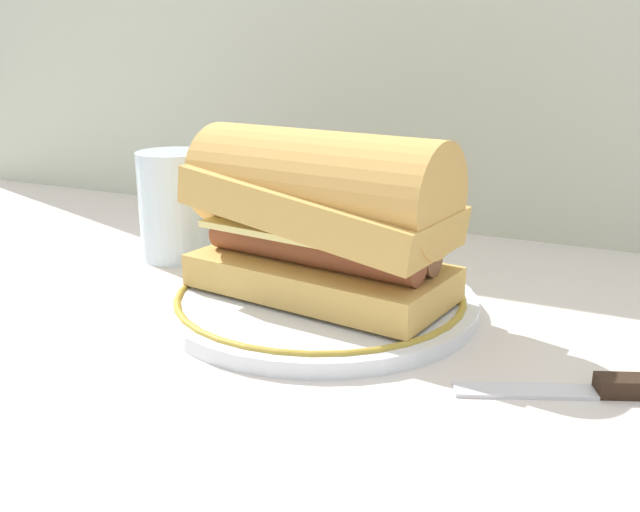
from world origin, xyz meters
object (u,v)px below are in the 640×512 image
object	(u,v)px
butter_knife	(592,388)
sausage_sandwich	(320,213)
plate	(320,300)
drinking_glass	(176,213)

from	to	relation	value
butter_knife	sausage_sandwich	bearing A→B (deg)	165.01
plate	drinking_glass	xyz separation A→B (m)	(-0.19, 0.07, 0.04)
drinking_glass	sausage_sandwich	bearing A→B (deg)	-19.40
sausage_sandwich	butter_knife	distance (m)	0.23
sausage_sandwich	plate	bearing A→B (deg)	98.01
sausage_sandwich	butter_knife	size ratio (longest dim) A/B	1.61
sausage_sandwich	drinking_glass	distance (m)	0.20
sausage_sandwich	drinking_glass	size ratio (longest dim) A/B	2.08
plate	butter_knife	xyz separation A→B (m)	(0.21, -0.06, -0.00)
plate	drinking_glass	bearing A→B (deg)	160.60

